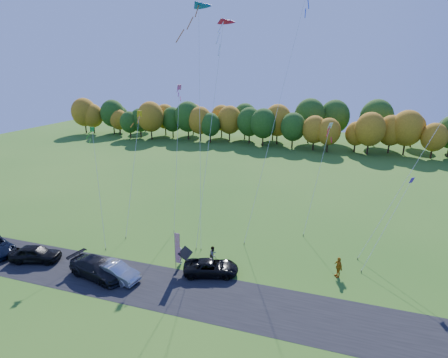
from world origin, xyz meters
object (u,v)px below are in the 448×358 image
(black_suv, at_px, (211,267))
(feather_flag, at_px, (177,248))
(silver_sedan, at_px, (116,271))
(person_east, at_px, (338,267))

(black_suv, height_order, feather_flag, feather_flag)
(silver_sedan, distance_m, feather_flag, 5.77)
(silver_sedan, height_order, person_east, person_east)
(silver_sedan, distance_m, person_east, 19.95)
(black_suv, bearing_deg, person_east, -91.44)
(black_suv, bearing_deg, feather_flag, 82.43)
(person_east, height_order, feather_flag, feather_flag)
(silver_sedan, xyz_separation_m, feather_flag, (4.74, 2.83, 1.68))
(black_suv, bearing_deg, silver_sedan, 96.04)
(silver_sedan, relative_size, feather_flag, 1.16)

